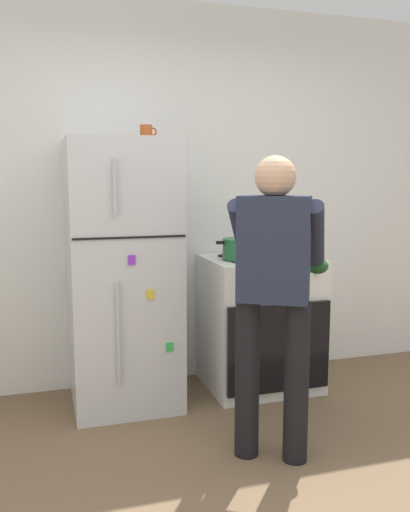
{
  "coord_description": "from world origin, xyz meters",
  "views": [
    {
      "loc": [
        -0.95,
        -1.92,
        1.49
      ],
      "look_at": [
        0.05,
        1.32,
        1.0
      ],
      "focal_mm": 38.2,
      "sensor_mm": 36.0,
      "label": 1
    }
  ],
  "objects_px": {
    "refrigerator": "(123,274)",
    "pepper_mill": "(288,241)",
    "person_cook": "(274,281)",
    "coffee_mug": "(147,132)",
    "stove_range": "(260,323)",
    "red_pot": "(242,249)"
  },
  "relations": [
    {
      "from": "person_cook",
      "to": "pepper_mill",
      "type": "height_order",
      "value": "person_cook"
    },
    {
      "from": "red_pot",
      "to": "stove_range",
      "type": "bearing_deg",
      "value": 13.92
    },
    {
      "from": "red_pot",
      "to": "coffee_mug",
      "type": "relative_size",
      "value": 3.26
    },
    {
      "from": "person_cook",
      "to": "coffee_mug",
      "type": "height_order",
      "value": "coffee_mug"
    },
    {
      "from": "pepper_mill",
      "to": "refrigerator",
      "type": "bearing_deg",
      "value": -171.05
    },
    {
      "from": "person_cook",
      "to": "pepper_mill",
      "type": "bearing_deg",
      "value": 61.45
    },
    {
      "from": "refrigerator",
      "to": "red_pot",
      "type": "bearing_deg",
      "value": -3.5
    },
    {
      "from": "coffee_mug",
      "to": "pepper_mill",
      "type": "distance_m",
      "value": 1.34
    },
    {
      "from": "refrigerator",
      "to": "stove_range",
      "type": "height_order",
      "value": "refrigerator"
    },
    {
      "from": "person_cook",
      "to": "red_pot",
      "type": "height_order",
      "value": "person_cook"
    },
    {
      "from": "coffee_mug",
      "to": "pepper_mill",
      "type": "bearing_deg",
      "value": 7.84
    },
    {
      "from": "refrigerator",
      "to": "coffee_mug",
      "type": "bearing_deg",
      "value": 15.4
    },
    {
      "from": "refrigerator",
      "to": "person_cook",
      "type": "height_order",
      "value": "refrigerator"
    },
    {
      "from": "person_cook",
      "to": "red_pot",
      "type": "relative_size",
      "value": 4.38
    },
    {
      "from": "refrigerator",
      "to": "pepper_mill",
      "type": "bearing_deg",
      "value": 8.95
    },
    {
      "from": "refrigerator",
      "to": "pepper_mill",
      "type": "relative_size",
      "value": 10.62
    },
    {
      "from": "coffee_mug",
      "to": "stove_range",
      "type": "bearing_deg",
      "value": -4.37
    },
    {
      "from": "coffee_mug",
      "to": "refrigerator",
      "type": "bearing_deg",
      "value": -164.6
    },
    {
      "from": "refrigerator",
      "to": "pepper_mill",
      "type": "distance_m",
      "value": 1.3
    },
    {
      "from": "coffee_mug",
      "to": "pepper_mill",
      "type": "height_order",
      "value": "coffee_mug"
    },
    {
      "from": "red_pot",
      "to": "coffee_mug",
      "type": "distance_m",
      "value": 1.0
    },
    {
      "from": "refrigerator",
      "to": "stove_range",
      "type": "xyz_separation_m",
      "value": [
        0.97,
        -0.01,
        -0.4
      ]
    }
  ]
}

